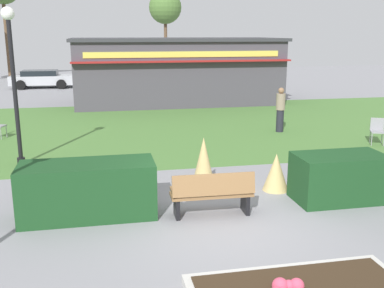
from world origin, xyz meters
TOP-DOWN VIEW (x-y plane):
  - ground_plane at (0.00, 0.00)m, footprint 80.00×80.00m
  - lawn_patch at (0.00, 9.77)m, footprint 36.00×12.00m
  - park_bench at (-0.01, 0.38)m, footprint 1.71×0.56m
  - hedge_left at (-2.50, 0.87)m, footprint 2.72×1.10m
  - hedge_right at (3.01, 0.71)m, footprint 2.01×1.10m
  - ornamental_grass_behind_left at (1.87, 1.63)m, footprint 0.62×0.62m
  - ornamental_grass_behind_right at (0.23, 2.21)m, footprint 0.59×0.59m
  - lamppost_mid at (-4.49, 5.18)m, footprint 0.36×0.36m
  - food_kiosk at (1.92, 16.33)m, footprint 10.95×5.35m
  - cafe_chair_center at (6.97, 5.36)m, footprint 0.58×0.58m
  - person_strolling at (4.51, 7.91)m, footprint 0.34×0.34m
  - parked_car_west_slot at (-6.02, 24.64)m, footprint 4.23×2.11m
  - parked_car_center_slot at (-0.63, 24.64)m, footprint 4.23×2.12m
  - parked_car_east_slot at (5.11, 24.65)m, footprint 4.36×2.37m
  - tree_center_bg at (3.67, 32.37)m, footprint 2.80×2.80m

SIDE VIEW (x-z plane):
  - ground_plane at x=0.00m, z-range 0.00..0.00m
  - lawn_patch at x=0.00m, z-range 0.00..0.01m
  - ornamental_grass_behind_left at x=1.87m, z-range 0.00..0.91m
  - park_bench at x=-0.01m, z-range 0.01..0.96m
  - cafe_chair_center at x=6.97m, z-range 0.08..0.97m
  - hedge_right at x=3.01m, z-range 0.00..1.06m
  - hedge_left at x=-2.50m, z-range 0.00..1.14m
  - ornamental_grass_behind_right at x=0.23m, z-range 0.00..1.25m
  - parked_car_west_slot at x=-6.02m, z-range 0.04..1.24m
  - parked_car_center_slot at x=-0.63m, z-range 0.04..1.24m
  - parked_car_east_slot at x=5.11m, z-range 0.04..1.24m
  - person_strolling at x=4.51m, z-range 0.02..1.71m
  - food_kiosk at x=1.92m, z-range 0.01..3.43m
  - lamppost_mid at x=-4.49m, z-range 0.56..4.93m
  - tree_center_bg at x=3.67m, z-range 2.15..9.35m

